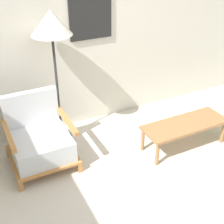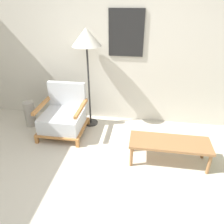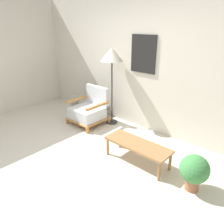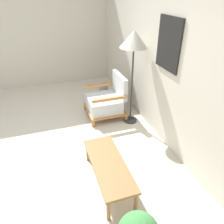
{
  "view_description": "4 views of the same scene",
  "coord_description": "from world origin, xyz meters",
  "views": [
    {
      "loc": [
        -1.39,
        -1.6,
        2.38
      ],
      "look_at": [
        0.03,
        1.21,
        0.55
      ],
      "focal_mm": 50.0,
      "sensor_mm": 36.0,
      "label": 1
    },
    {
      "loc": [
        0.47,
        -1.61,
        2.07
      ],
      "look_at": [
        0.03,
        1.21,
        0.55
      ],
      "focal_mm": 35.0,
      "sensor_mm": 36.0,
      "label": 2
    },
    {
      "loc": [
        2.58,
        -1.62,
        2.11
      ],
      "look_at": [
        0.03,
        1.21,
        0.55
      ],
      "focal_mm": 35.0,
      "sensor_mm": 36.0,
      "label": 3
    },
    {
      "loc": [
        2.8,
        0.28,
        2.25
      ],
      "look_at": [
        0.03,
        1.21,
        0.55
      ],
      "focal_mm": 35.0,
      "sensor_mm": 36.0,
      "label": 4
    }
  ],
  "objects": [
    {
      "name": "floor_lamp",
      "position": [
        -0.45,
        1.73,
        1.46
      ],
      "size": [
        0.46,
        0.46,
        1.66
      ],
      "color": "#2D2D2D",
      "rests_on": "ground_plane"
    },
    {
      "name": "armchair",
      "position": [
        -0.82,
        1.37,
        0.31
      ],
      "size": [
        0.72,
        0.7,
        0.81
      ],
      "color": "#B2753D",
      "rests_on": "ground_plane"
    },
    {
      "name": "coffee_table",
      "position": [
        0.87,
        0.88,
        0.3
      ],
      "size": [
        1.08,
        0.4,
        0.34
      ],
      "color": "olive",
      "rests_on": "ground_plane"
    },
    {
      "name": "wall_back",
      "position": [
        0.0,
        2.04,
        1.35
      ],
      "size": [
        8.0,
        0.09,
        2.7
      ],
      "color": "beige",
      "rests_on": "ground_plane"
    },
    {
      "name": "ground_plane",
      "position": [
        0.0,
        0.0,
        0.0
      ],
      "size": [
        14.0,
        14.0,
        0.0
      ],
      "primitive_type": "plane",
      "color": "beige"
    },
    {
      "name": "vase",
      "position": [
        -1.49,
        1.51,
        0.22
      ],
      "size": [
        0.19,
        0.19,
        0.45
      ],
      "primitive_type": "cylinder",
      "color": "#9E998E",
      "rests_on": "ground_plane"
    }
  ]
}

